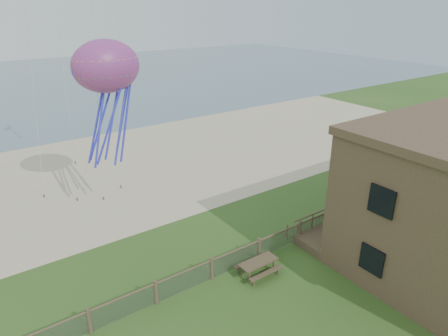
{
  "coord_description": "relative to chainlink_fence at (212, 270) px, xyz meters",
  "views": [
    {
      "loc": [
        -8.78,
        -7.49,
        12.63
      ],
      "look_at": [
        2.15,
        8.0,
        4.75
      ],
      "focal_mm": 32.0,
      "sensor_mm": 36.0,
      "label": 1
    }
  ],
  "objects": [
    {
      "name": "ocean",
      "position": [
        0.0,
        60.0,
        -0.55
      ],
      "size": [
        160.0,
        68.0,
        0.02
      ],
      "primitive_type": "cube",
      "color": "slate",
      "rests_on": "ground"
    },
    {
      "name": "picnic_table",
      "position": [
        2.13,
        -1.0,
        -0.13
      ],
      "size": [
        2.01,
        1.52,
        0.85
      ],
      "primitive_type": null,
      "rotation": [
        0.0,
        0.0,
        0.0
      ],
      "color": "brown",
      "rests_on": "ground"
    },
    {
      "name": "octopus_kite",
      "position": [
        -0.9,
        9.35,
        6.74
      ],
      "size": [
        4.4,
        3.72,
        7.7
      ],
      "primitive_type": null,
      "rotation": [
        0.0,
        0.0,
        -0.33
      ],
      "color": "#F14C26"
    },
    {
      "name": "sand_beach",
      "position": [
        0.0,
        16.0,
        -0.55
      ],
      "size": [
        72.0,
        20.0,
        0.02
      ],
      "primitive_type": "cube",
      "color": "#C9B691",
      "rests_on": "ground"
    },
    {
      "name": "motel_deck",
      "position": [
        13.0,
        -1.0,
        -0.3
      ],
      "size": [
        15.0,
        2.0,
        0.5
      ],
      "primitive_type": "cube",
      "color": "brown",
      "rests_on": "ground"
    },
    {
      "name": "chainlink_fence",
      "position": [
        0.0,
        0.0,
        0.0
      ],
      "size": [
        36.2,
        0.2,
        1.25
      ],
      "primitive_type": null,
      "color": "#493B29",
      "rests_on": "ground"
    }
  ]
}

